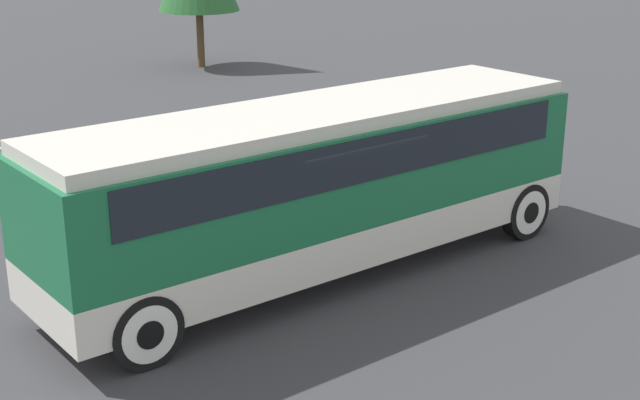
% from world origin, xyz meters
% --- Properties ---
extents(ground_plane, '(120.00, 120.00, 0.00)m').
position_xyz_m(ground_plane, '(0.00, 0.00, 0.00)').
color(ground_plane, '#38383A').
extents(tour_bus, '(9.90, 2.52, 2.93)m').
position_xyz_m(tour_bus, '(0.10, -0.00, 1.77)').
color(tour_bus, silver).
rests_on(tour_bus, ground_plane).
extents(parked_car_near, '(4.31, 1.81, 1.29)m').
position_xyz_m(parked_car_near, '(2.40, 6.52, 0.65)').
color(parked_car_near, '#BCBCC1').
rests_on(parked_car_near, ground_plane).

